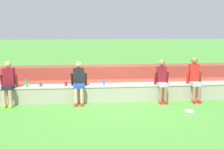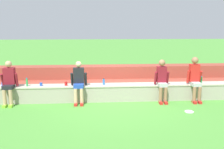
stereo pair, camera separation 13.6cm
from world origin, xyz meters
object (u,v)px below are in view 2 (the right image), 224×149
(water_bottle_center_gap, at_px, (27,82))
(plastic_cup_left_end, at_px, (3,84))
(plastic_cup_middle, at_px, (66,84))
(water_bottle_near_right, at_px, (104,82))
(person_far_left, at_px, (9,82))
(frisbee, at_px, (189,112))
(person_center, at_px, (162,80))
(plastic_cup_right_end, at_px, (41,84))
(person_right_of_center, at_px, (195,78))
(water_bottle_mid_left, at_px, (201,80))
(person_left_of_center, at_px, (79,81))

(water_bottle_center_gap, distance_m, plastic_cup_left_end, 0.81)
(plastic_cup_middle, xyz_separation_m, plastic_cup_left_end, (-2.06, 0.07, 0.00))
(water_bottle_near_right, bearing_deg, person_far_left, -175.86)
(water_bottle_near_right, height_order, plastic_cup_left_end, water_bottle_near_right)
(plastic_cup_left_end, relative_size, frisbee, 0.49)
(person_center, distance_m, plastic_cup_right_end, 4.01)
(water_bottle_center_gap, relative_size, plastic_cup_left_end, 2.22)
(water_bottle_center_gap, height_order, frisbee, water_bottle_center_gap)
(person_right_of_center, distance_m, water_bottle_mid_left, 0.40)
(person_right_of_center, xyz_separation_m, plastic_cup_right_end, (-5.12, 0.23, -0.20))
(water_bottle_near_right, bearing_deg, plastic_cup_middle, -178.88)
(person_left_of_center, bearing_deg, water_bottle_center_gap, 173.73)
(plastic_cup_middle, bearing_deg, plastic_cup_left_end, 178.15)
(person_far_left, relative_size, water_bottle_mid_left, 5.60)
(person_right_of_center, height_order, water_bottle_mid_left, person_right_of_center)
(water_bottle_near_right, relative_size, plastic_cup_middle, 1.73)
(plastic_cup_middle, bearing_deg, person_right_of_center, -2.78)
(water_bottle_mid_left, bearing_deg, person_left_of_center, -177.27)
(water_bottle_center_gap, xyz_separation_m, plastic_cup_left_end, (-0.80, 0.07, -0.07))
(person_left_of_center, distance_m, plastic_cup_middle, 0.49)
(person_left_of_center, bearing_deg, water_bottle_near_right, 14.76)
(plastic_cup_right_end, relative_size, plastic_cup_left_end, 0.81)
(person_right_of_center, distance_m, plastic_cup_middle, 4.31)
(person_far_left, relative_size, plastic_cup_right_end, 13.83)
(plastic_cup_right_end, height_order, plastic_cup_left_end, plastic_cup_left_end)
(water_bottle_near_right, xyz_separation_m, plastic_cup_left_end, (-3.32, 0.04, -0.04))
(water_bottle_mid_left, height_order, frisbee, water_bottle_mid_left)
(person_center, distance_m, frisbee, 1.40)
(person_right_of_center, bearing_deg, water_bottle_center_gap, 177.89)
(water_bottle_mid_left, relative_size, plastic_cup_middle, 2.02)
(water_bottle_near_right, distance_m, plastic_cup_middle, 1.25)
(water_bottle_near_right, bearing_deg, person_left_of_center, -165.24)
(person_left_of_center, xyz_separation_m, person_right_of_center, (3.87, -0.02, 0.06))
(person_center, distance_m, water_bottle_near_right, 1.94)
(person_right_of_center, bearing_deg, frisbee, -118.10)
(person_left_of_center, distance_m, plastic_cup_right_end, 1.28)
(water_bottle_center_gap, bearing_deg, person_left_of_center, -6.27)
(person_center, distance_m, water_bottle_mid_left, 1.46)
(water_bottle_near_right, xyz_separation_m, plastic_cup_middle, (-1.25, -0.02, -0.04))
(water_bottle_center_gap, distance_m, frisbee, 5.20)
(person_left_of_center, relative_size, plastic_cup_middle, 11.00)
(person_center, height_order, water_bottle_near_right, person_center)
(plastic_cup_left_end, bearing_deg, person_right_of_center, -2.48)
(plastic_cup_right_end, distance_m, frisbee, 4.77)
(person_center, relative_size, plastic_cup_middle, 11.31)
(plastic_cup_middle, height_order, frisbee, plastic_cup_middle)
(person_left_of_center, xyz_separation_m, plastic_cup_left_end, (-2.50, 0.26, -0.12))
(person_center, distance_m, person_right_of_center, 1.13)
(water_bottle_mid_left, xyz_separation_m, frisbee, (-0.88, -1.27, -0.67))
(person_center, xyz_separation_m, water_bottle_mid_left, (1.44, 0.24, -0.08))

